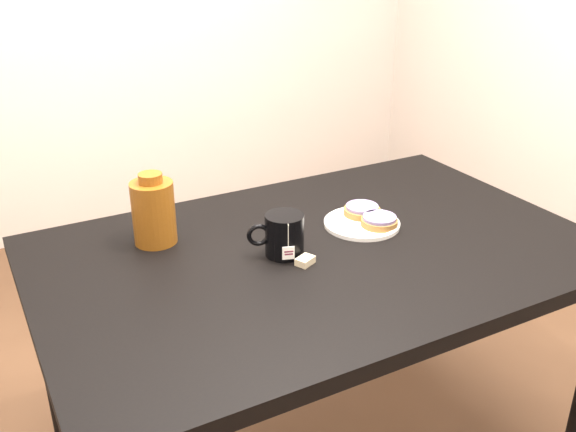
% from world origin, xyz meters
% --- Properties ---
extents(table, '(1.40, 0.90, 0.75)m').
position_xyz_m(table, '(0.00, 0.00, 0.67)').
color(table, black).
rests_on(table, ground_plane).
extents(plate, '(0.21, 0.21, 0.02)m').
position_xyz_m(plate, '(0.17, 0.06, 0.76)').
color(plate, white).
rests_on(plate, table).
extents(bagel_back, '(0.13, 0.13, 0.03)m').
position_xyz_m(bagel_back, '(0.20, 0.10, 0.77)').
color(bagel_back, brown).
rests_on(bagel_back, plate).
extents(bagel_front, '(0.13, 0.13, 0.03)m').
position_xyz_m(bagel_front, '(0.20, 0.02, 0.77)').
color(bagel_front, brown).
rests_on(bagel_front, plate).
extents(mug, '(0.15, 0.12, 0.11)m').
position_xyz_m(mug, '(-0.09, 0.01, 0.80)').
color(mug, black).
rests_on(mug, table).
extents(teabag_pouch, '(0.05, 0.05, 0.02)m').
position_xyz_m(teabag_pouch, '(-0.07, -0.06, 0.76)').
color(teabag_pouch, '#C6B793').
rests_on(teabag_pouch, table).
extents(bagel_package, '(0.14, 0.14, 0.19)m').
position_xyz_m(bagel_package, '(-0.35, 0.23, 0.84)').
color(bagel_package, '#5A2D0B').
rests_on(bagel_package, table).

